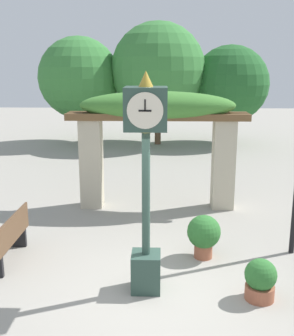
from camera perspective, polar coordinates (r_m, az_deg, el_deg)
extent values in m
plane|color=gray|center=(7.06, 0.97, -16.56)|extent=(60.00, 60.00, 0.00)
cube|color=#2D473D|center=(7.01, -0.14, -13.84)|extent=(0.47, 0.47, 0.63)
cylinder|color=#2D473D|center=(6.51, -0.14, -3.68)|extent=(0.13, 0.13, 1.96)
cylinder|color=gold|center=(6.29, -0.15, 5.07)|extent=(0.21, 0.21, 0.04)
cube|color=#2D473D|center=(6.25, -0.15, 8.08)|extent=(0.63, 0.63, 0.63)
cylinder|color=beige|center=(5.92, -0.26, 7.77)|extent=(0.51, 0.02, 0.51)
cylinder|color=beige|center=(6.57, -0.05, 8.36)|extent=(0.51, 0.02, 0.51)
cube|color=black|center=(5.91, -0.27, 7.76)|extent=(0.18, 0.01, 0.02)
cube|color=black|center=(5.90, -0.27, 8.50)|extent=(0.02, 0.01, 0.16)
cone|color=gold|center=(6.22, -0.15, 12.01)|extent=(0.22, 0.22, 0.23)
cube|color=#BCB299|center=(10.79, -7.53, 0.61)|extent=(0.54, 0.54, 2.26)
cube|color=#BCB299|center=(10.76, 10.29, 0.47)|extent=(0.54, 0.54, 2.26)
cube|color=brown|center=(10.17, 1.39, 6.86)|extent=(4.48, 0.13, 0.17)
cube|color=brown|center=(10.43, 1.41, 7.04)|extent=(4.48, 0.13, 0.17)
cube|color=brown|center=(10.70, 1.42, 7.21)|extent=(4.48, 0.13, 0.17)
ellipsoid|color=#427F33|center=(10.41, 1.42, 8.46)|extent=(3.84, 1.14, 0.70)
cylinder|color=#9E563D|center=(8.21, 7.62, -10.99)|extent=(0.34, 0.34, 0.28)
sphere|color=#2D6B2D|center=(8.06, 7.71, -8.55)|extent=(0.63, 0.63, 0.63)
cylinder|color=#9E563D|center=(7.07, 14.99, -15.94)|extent=(0.46, 0.46, 0.23)
sphere|color=#2D6B2D|center=(6.93, 15.15, -13.76)|extent=(0.50, 0.50, 0.50)
cube|color=brown|center=(8.34, -18.75, -9.19)|extent=(0.42, 1.59, 0.05)
cube|color=brown|center=(8.18, -17.63, -7.66)|extent=(0.04, 1.59, 0.45)
cube|color=black|center=(8.97, -17.23, -8.95)|extent=(0.38, 0.08, 0.39)
cylinder|color=brown|center=(19.95, -8.94, 5.81)|extent=(0.28, 0.28, 1.71)
sphere|color=#387A38|center=(19.77, -9.18, 11.98)|extent=(3.69, 3.69, 3.69)
cylinder|color=brown|center=(19.43, 1.47, 5.99)|extent=(0.28, 0.28, 1.87)
sphere|color=#387A38|center=(19.25, 1.52, 13.13)|extent=(4.23, 4.23, 4.23)
cylinder|color=brown|center=(19.88, 10.93, 5.41)|extent=(0.28, 0.28, 1.52)
sphere|color=#235B28|center=(19.70, 11.19, 11.10)|extent=(3.47, 3.47, 3.47)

